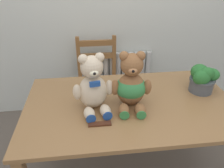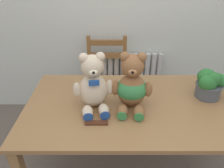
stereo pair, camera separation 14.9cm
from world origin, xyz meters
The scene contains 8 objects.
wall_back centered at (0.00, 1.53, 1.30)m, with size 8.00×0.04×2.60m, color silver.
radiator centered at (0.02, 1.46, 0.33)m, with size 0.87×0.10×0.74m.
dining_table centered at (0.00, 0.45, 0.66)m, with size 1.54×0.91×0.75m.
wooden_chair_behind centered at (-0.20, 1.25, 0.48)m, with size 0.43×0.39×0.97m.
teddy_bear_left centered at (-0.27, 0.43, 0.92)m, with size 0.28×0.30×0.40m.
teddy_bear_right centered at (-0.01, 0.43, 0.91)m, with size 0.29×0.30×0.41m.
potted_plant centered at (0.58, 0.55, 0.87)m, with size 0.23×0.20×0.22m.
chocolate_bar centered at (-0.24, 0.23, 0.76)m, with size 0.15×0.04×0.01m, color #472314.
Camera 2 is at (-0.14, -0.86, 1.67)m, focal length 35.00 mm.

